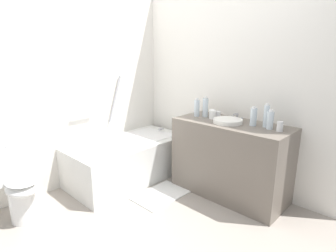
# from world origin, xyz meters

# --- Properties ---
(ground_plane) EXTENTS (3.70, 3.70, 0.00)m
(ground_plane) POSITION_xyz_m (0.00, 0.00, 0.00)
(ground_plane) COLOR #9E9389
(wall_back_tiled) EXTENTS (3.10, 0.10, 2.44)m
(wall_back_tiled) POSITION_xyz_m (0.00, 1.29, 1.22)
(wall_back_tiled) COLOR silver
(wall_back_tiled) RESTS_ON ground_plane
(wall_right_mirror) EXTENTS (0.10, 2.88, 2.44)m
(wall_right_mirror) POSITION_xyz_m (1.40, 0.00, 1.22)
(wall_right_mirror) COLOR silver
(wall_right_mirror) RESTS_ON ground_plane
(bathtub) EXTENTS (1.54, 0.78, 1.32)m
(bathtub) POSITION_xyz_m (0.51, 0.85, 0.28)
(bathtub) COLOR silver
(bathtub) RESTS_ON ground_plane
(toilet) EXTENTS (0.38, 0.53, 0.73)m
(toilet) POSITION_xyz_m (-0.81, 0.91, 0.38)
(toilet) COLOR white
(toilet) RESTS_ON ground_plane
(vanity_counter) EXTENTS (0.58, 1.29, 0.87)m
(vanity_counter) POSITION_xyz_m (1.06, -0.33, 0.43)
(vanity_counter) COLOR #6B6056
(vanity_counter) RESTS_ON ground_plane
(sink_basin) EXTENTS (0.32, 0.32, 0.04)m
(sink_basin) POSITION_xyz_m (1.02, -0.30, 0.89)
(sink_basin) COLOR white
(sink_basin) RESTS_ON vanity_counter
(sink_faucet) EXTENTS (0.10, 0.15, 0.08)m
(sink_faucet) POSITION_xyz_m (1.21, -0.30, 0.90)
(sink_faucet) COLOR #9F9FA4
(sink_faucet) RESTS_ON vanity_counter
(water_bottle_0) EXTENTS (0.07, 0.07, 0.20)m
(water_bottle_0) POSITION_xyz_m (1.10, -0.74, 0.96)
(water_bottle_0) COLOR silver
(water_bottle_0) RESTS_ON vanity_counter
(water_bottle_1) EXTENTS (0.06, 0.06, 0.25)m
(water_bottle_1) POSITION_xyz_m (1.14, -0.68, 0.98)
(water_bottle_1) COLOR silver
(water_bottle_1) RESTS_ON vanity_counter
(water_bottle_2) EXTENTS (0.07, 0.07, 0.22)m
(water_bottle_2) POSITION_xyz_m (1.05, 0.15, 0.97)
(water_bottle_2) COLOR silver
(water_bottle_2) RESTS_ON vanity_counter
(water_bottle_3) EXTENTS (0.07, 0.07, 0.25)m
(water_bottle_3) POSITION_xyz_m (1.10, 0.07, 0.98)
(water_bottle_3) COLOR silver
(water_bottle_3) RESTS_ON vanity_counter
(water_bottle_4) EXTENTS (0.07, 0.07, 0.21)m
(water_bottle_4) POSITION_xyz_m (1.10, -0.56, 0.96)
(water_bottle_4) COLOR silver
(water_bottle_4) RESTS_ON vanity_counter
(drinking_glass_0) EXTENTS (0.07, 0.07, 0.09)m
(drinking_glass_0) POSITION_xyz_m (1.13, -0.01, 0.91)
(drinking_glass_0) COLOR white
(drinking_glass_0) RESTS_ON vanity_counter
(drinking_glass_1) EXTENTS (0.06, 0.06, 0.10)m
(drinking_glass_1) POSITION_xyz_m (1.08, -0.85, 0.92)
(drinking_glass_1) COLOR white
(drinking_glass_1) RESTS_ON vanity_counter
(drinking_glass_2) EXTENTS (0.06, 0.06, 0.08)m
(drinking_glass_2) POSITION_xyz_m (1.14, -0.09, 0.91)
(drinking_glass_2) COLOR white
(drinking_glass_2) RESTS_ON vanity_counter
(drinking_glass_3) EXTENTS (0.07, 0.07, 0.10)m
(drinking_glass_3) POSITION_xyz_m (1.06, -0.07, 0.92)
(drinking_glass_3) COLOR white
(drinking_glass_3) RESTS_ON vanity_counter
(bath_mat) EXTENTS (0.63, 0.41, 0.01)m
(bath_mat) POSITION_xyz_m (0.47, 0.21, 0.01)
(bath_mat) COLOR white
(bath_mat) RESTS_ON ground_plane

